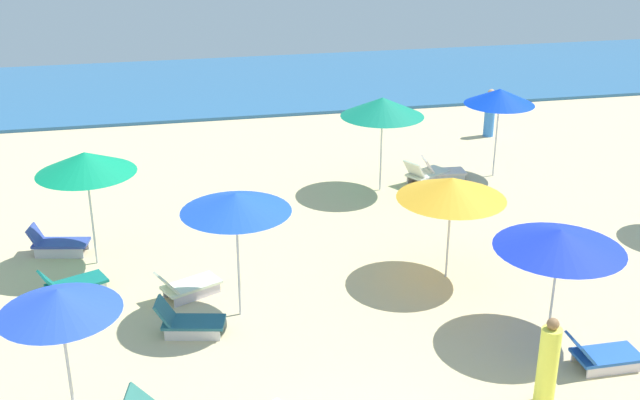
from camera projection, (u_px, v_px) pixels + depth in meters
name	position (u px, v px, depth m)	size (l,w,h in m)	color
ocean	(220.00, 85.00, 33.67)	(60.00, 10.22, 0.12)	#2A6295
umbrella_0	(500.00, 97.00, 22.76)	(2.03, 2.03, 2.65)	silver
lounge_chair_0_0	(442.00, 171.00, 23.34)	(1.30, 0.67, 0.68)	silver
umbrella_1	(560.00, 239.00, 14.69)	(2.45, 2.45, 2.26)	silver
lounge_chair_1_0	(602.00, 355.00, 14.38)	(1.34, 0.65, 0.67)	silver
umbrella_2	(85.00, 163.00, 17.42)	(2.21, 2.21, 2.71)	silver
lounge_chair_2_0	(72.00, 284.00, 16.92)	(1.47, 1.09, 0.63)	silver
lounge_chair_2_1	(57.00, 243.00, 18.70)	(1.43, 0.82, 0.71)	silver
umbrella_3	(236.00, 203.00, 15.28)	(2.17, 2.17, 2.66)	silver
lounge_chair_3_0	(188.00, 322.00, 15.42)	(1.41, 0.84, 0.74)	silver
lounge_chair_3_1	(187.00, 286.00, 16.80)	(1.46, 1.10, 0.68)	silver
umbrella_5	(452.00, 188.00, 16.92)	(2.37, 2.37, 2.37)	silver
umbrella_6	(59.00, 301.00, 11.77)	(1.85, 1.85, 2.66)	silver
umbrella_7	(382.00, 107.00, 21.68)	(2.31, 2.31, 2.71)	silver
lounge_chair_7_0	(425.00, 173.00, 23.08)	(1.52, 1.22, 0.76)	silver
beachgoer_0	(548.00, 365.00, 13.18)	(0.35, 0.35, 1.67)	#F9F953
beachgoer_1	(490.00, 114.00, 26.99)	(0.44, 0.44, 1.65)	#3A80D5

